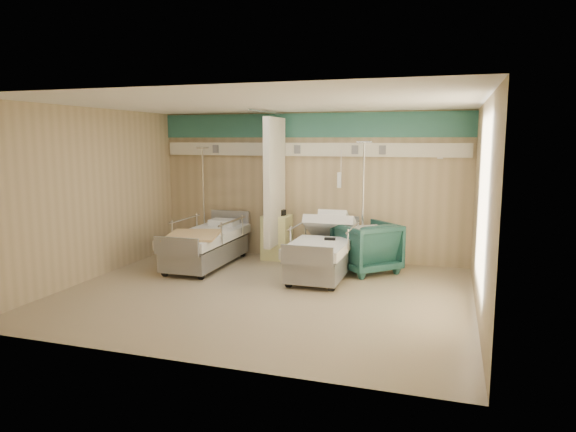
{
  "coord_description": "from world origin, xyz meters",
  "views": [
    {
      "loc": [
        2.6,
        -6.97,
        2.29
      ],
      "look_at": [
        0.19,
        0.6,
        1.1
      ],
      "focal_mm": 32.0,
      "sensor_mm": 36.0,
      "label": 1
    }
  ],
  "objects_px": {
    "iv_stand_left": "(204,232)",
    "bedside_cabinet": "(277,237)",
    "bed_left": "(206,249)",
    "visitor_armchair": "(366,247)",
    "bed_right": "(324,257)",
    "iv_stand_right": "(362,242)"
  },
  "relations": [
    {
      "from": "bed_right",
      "to": "visitor_armchair",
      "type": "bearing_deg",
      "value": 34.68
    },
    {
      "from": "bed_left",
      "to": "iv_stand_left",
      "type": "height_order",
      "value": "iv_stand_left"
    },
    {
      "from": "bed_left",
      "to": "bedside_cabinet",
      "type": "height_order",
      "value": "bedside_cabinet"
    },
    {
      "from": "bed_right",
      "to": "iv_stand_left",
      "type": "xyz_separation_m",
      "value": [
        -2.68,
        0.88,
        0.12
      ]
    },
    {
      "from": "bed_right",
      "to": "iv_stand_right",
      "type": "relative_size",
      "value": 0.96
    },
    {
      "from": "bed_left",
      "to": "iv_stand_right",
      "type": "xyz_separation_m",
      "value": [
        2.73,
        0.71,
        0.15
      ]
    },
    {
      "from": "bed_right",
      "to": "iv_stand_right",
      "type": "distance_m",
      "value": 0.9
    },
    {
      "from": "bedside_cabinet",
      "to": "bed_left",
      "type": "bearing_deg",
      "value": -139.4
    },
    {
      "from": "bedside_cabinet",
      "to": "visitor_armchair",
      "type": "relative_size",
      "value": 0.88
    },
    {
      "from": "iv_stand_right",
      "to": "iv_stand_left",
      "type": "bearing_deg",
      "value": 177.01
    },
    {
      "from": "visitor_armchair",
      "to": "bed_left",
      "type": "bearing_deg",
      "value": -35.47
    },
    {
      "from": "iv_stand_left",
      "to": "bedside_cabinet",
      "type": "bearing_deg",
      "value": 0.8
    },
    {
      "from": "iv_stand_left",
      "to": "visitor_armchair",
      "type": "bearing_deg",
      "value": -7.34
    },
    {
      "from": "bed_right",
      "to": "bedside_cabinet",
      "type": "height_order",
      "value": "bedside_cabinet"
    },
    {
      "from": "visitor_armchair",
      "to": "iv_stand_left",
      "type": "relative_size",
      "value": 0.45
    },
    {
      "from": "iv_stand_right",
      "to": "iv_stand_left",
      "type": "distance_m",
      "value": 3.22
    },
    {
      "from": "bed_left",
      "to": "iv_stand_left",
      "type": "distance_m",
      "value": 1.01
    },
    {
      "from": "bedside_cabinet",
      "to": "iv_stand_left",
      "type": "bearing_deg",
      "value": -179.2
    },
    {
      "from": "bed_right",
      "to": "bedside_cabinet",
      "type": "xyz_separation_m",
      "value": [
        -1.15,
        0.9,
        0.11
      ]
    },
    {
      "from": "visitor_armchair",
      "to": "iv_stand_left",
      "type": "bearing_deg",
      "value": -51.78
    },
    {
      "from": "visitor_armchair",
      "to": "iv_stand_right",
      "type": "bearing_deg",
      "value": -110.1
    },
    {
      "from": "bed_right",
      "to": "visitor_armchair",
      "type": "distance_m",
      "value": 0.8
    }
  ]
}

